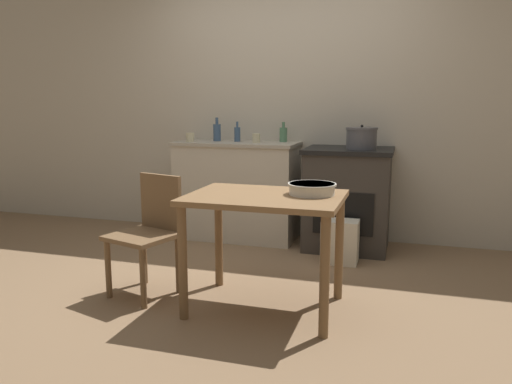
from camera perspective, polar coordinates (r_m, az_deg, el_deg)
The scene contains 14 objects.
ground_plane at distance 3.63m, azimuth -2.36°, elevation -10.84°, with size 14.00×14.00×0.00m, color #896B4C.
wall_back at distance 4.91m, azimuth 3.74°, elevation 9.85°, with size 8.00×0.07×2.55m.
counter_cabinet at distance 4.82m, azimuth -2.15°, elevation 0.22°, with size 1.17×0.55×0.93m.
stove at distance 4.54m, azimuth 10.43°, elevation -0.72°, with size 0.76×0.65×0.91m.
work_table at distance 3.11m, azimuth 1.04°, elevation -2.51°, with size 0.95×0.69×0.74m.
chair at distance 3.49m, azimuth -12.08°, elevation -4.30°, with size 0.50×0.50×0.81m.
flour_sack at distance 4.17m, azimuth 9.58°, elevation -5.60°, with size 0.29×0.21×0.36m, color beige.
stock_pot at distance 4.40m, azimuth 11.97°, elevation 6.04°, with size 0.27×0.27×0.21m.
mixing_bowl_large at distance 3.10m, azimuth 6.42°, elevation 0.43°, with size 0.30×0.30×0.07m.
bottle_far_left at distance 4.87m, azimuth -4.48°, elevation 6.85°, with size 0.07×0.07×0.23m.
bottle_left at distance 4.79m, azimuth -2.15°, elevation 6.66°, with size 0.06×0.06×0.19m.
bottle_mid_left at distance 4.75m, azimuth 3.15°, elevation 6.61°, with size 0.07×0.07×0.19m.
cup_center_left at distance 4.79m, azimuth -7.54°, elevation 6.21°, with size 0.08×0.08×0.09m, color beige.
cup_center at distance 4.67m, azimuth 0.03°, elevation 6.19°, with size 0.07×0.07×0.08m, color beige.
Camera 1 is at (1.13, -3.20, 1.30)m, focal length 35.00 mm.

